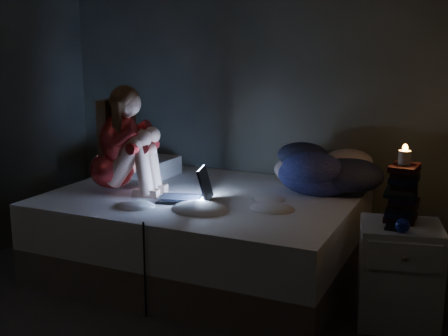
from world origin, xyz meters
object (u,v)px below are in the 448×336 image
Objects in this scene: bed at (204,232)px; woman at (111,139)px; phone at (389,225)px; laptop at (184,183)px; nightstand at (399,274)px; candle at (405,157)px.

bed is 0.94m from woman.
woman is 1.99m from phone.
woman reaches higher than phone.
bed is 6.03× the size of laptop.
nightstand is (2.02, -0.03, -0.66)m from woman.
woman reaches higher than candle.
nightstand is 4.29× the size of phone.
bed is 1.54m from candle.
laptop is at bearing -177.47° from candle.
nightstand is at bearing -74.57° from candle.
bed is 14.91× the size of phone.
laptop is 1.48m from nightstand.
laptop reaches higher than bed.
phone is (-0.06, -0.06, 0.31)m from nightstand.
woman reaches higher than laptop.
laptop is 0.58× the size of nightstand.
woman is 9.58× the size of candle.
laptop is 1.37m from phone.
candle is at bearing 92.48° from nightstand.
bed is at bearing 179.00° from phone.
bed is at bearing 64.12° from laptop.
phone is at bearing -105.81° from candle.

